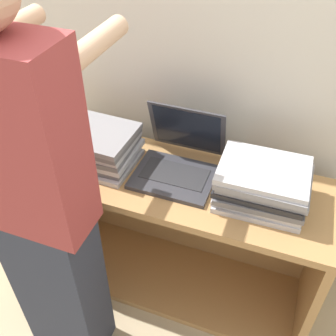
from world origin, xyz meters
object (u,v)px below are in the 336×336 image
laptop_open (178,161)px  laptop_stack_right (262,184)px  laptop_stack_left (96,145)px  person (40,209)px

laptop_open → laptop_stack_right: bearing=-8.8°
laptop_open → laptop_stack_right: (0.38, -0.06, 0.03)m
laptop_stack_left → laptop_open: bearing=8.6°
laptop_stack_right → laptop_open: bearing=171.2°
laptop_open → person: bearing=-122.5°
laptop_open → laptop_stack_right: size_ratio=0.97×
laptop_open → person: (-0.34, -0.53, 0.09)m
laptop_stack_left → laptop_stack_right: same height
laptop_open → person: person is taller
laptop_stack_left → laptop_stack_right: (0.76, -0.00, 0.00)m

